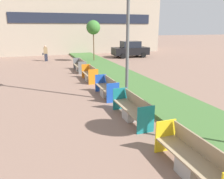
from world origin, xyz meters
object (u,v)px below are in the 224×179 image
at_px(sapling_tree_far, 93,28).
at_px(pedestrian_walking, 46,53).
at_px(bench_yellow_frame, 193,161).
at_px(parked_car_distant, 130,49).
at_px(street_lamp_post, 128,9).
at_px(bench_blue_frame, 107,89).
at_px(bench_grey_frame, 80,67).
at_px(bench_teal_frame, 132,110).
at_px(bench_orange_frame, 90,75).

bearing_deg(sapling_tree_far, pedestrian_walking, 154.27).
bearing_deg(bench_yellow_frame, parked_car_distant, 70.13).
xyz_separation_m(street_lamp_post, sapling_tree_far, (1.68, 12.46, -0.76)).
xyz_separation_m(sapling_tree_far, pedestrian_walking, (-4.57, 2.20, -2.54)).
bearing_deg(pedestrian_walking, bench_yellow_frame, -83.52).
distance_m(bench_blue_frame, street_lamp_post, 3.96).
relative_size(pedestrian_walking, parked_car_distant, 0.39).
distance_m(bench_grey_frame, parked_car_distant, 9.79).
distance_m(bench_blue_frame, pedestrian_walking, 13.76).
height_order(bench_teal_frame, street_lamp_post, street_lamp_post).
bearing_deg(sapling_tree_far, bench_yellow_frame, -97.28).
bearing_deg(bench_grey_frame, bench_blue_frame, -90.03).
xyz_separation_m(bench_blue_frame, parked_car_distant, (7.26, 13.54, 0.55)).
distance_m(street_lamp_post, parked_car_distant, 16.39).
height_order(bench_blue_frame, sapling_tree_far, sapling_tree_far).
distance_m(bench_blue_frame, bench_grey_frame, 6.99).
bearing_deg(bench_yellow_frame, bench_teal_frame, 89.99).
distance_m(bench_yellow_frame, bench_blue_frame, 6.55).
bearing_deg(bench_yellow_frame, bench_orange_frame, 90.02).
height_order(bench_yellow_frame, pedestrian_walking, pedestrian_walking).
bearing_deg(bench_grey_frame, pedestrian_walking, 109.16).
distance_m(bench_yellow_frame, sapling_tree_far, 18.30).
relative_size(street_lamp_post, parked_car_distant, 1.77).
relative_size(bench_blue_frame, parked_car_distant, 0.48).
relative_size(bench_yellow_frame, bench_blue_frame, 1.13).
xyz_separation_m(bench_blue_frame, bench_orange_frame, (0.00, 3.62, 0.00)).
xyz_separation_m(bench_grey_frame, sapling_tree_far, (2.29, 4.37, 2.99)).
relative_size(sapling_tree_far, parked_car_distant, 0.96).
bearing_deg(pedestrian_walking, bench_teal_frame, -82.18).
bearing_deg(pedestrian_walking, bench_orange_frame, -77.08).
height_order(bench_orange_frame, bench_grey_frame, same).
xyz_separation_m(bench_yellow_frame, street_lamp_post, (0.61, 5.45, 3.75)).
bearing_deg(pedestrian_walking, bench_blue_frame, -80.45).
bearing_deg(sapling_tree_far, bench_blue_frame, -101.40).
height_order(bench_yellow_frame, bench_blue_frame, same).
relative_size(bench_yellow_frame, pedestrian_walking, 1.41).
relative_size(bench_orange_frame, street_lamp_post, 0.28).
bearing_deg(parked_car_distant, bench_teal_frame, -112.35).
relative_size(bench_blue_frame, street_lamp_post, 0.27).
height_order(bench_grey_frame, parked_car_distant, parked_car_distant).
xyz_separation_m(street_lamp_post, pedestrian_walking, (-2.89, 14.66, -3.30)).
bearing_deg(bench_blue_frame, parked_car_distant, 61.79).
height_order(pedestrian_walking, parked_car_distant, parked_car_distant).
distance_m(bench_blue_frame, bench_orange_frame, 3.62).
bearing_deg(bench_orange_frame, sapling_tree_far, 73.53).
xyz_separation_m(bench_grey_frame, pedestrian_walking, (-2.28, 6.57, 0.45)).
height_order(bench_blue_frame, parked_car_distant, parked_car_distant).
bearing_deg(bench_yellow_frame, bench_blue_frame, 90.03).
xyz_separation_m(bench_teal_frame, pedestrian_walking, (-2.29, 16.64, 0.45)).
height_order(bench_orange_frame, parked_car_distant, parked_car_distant).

